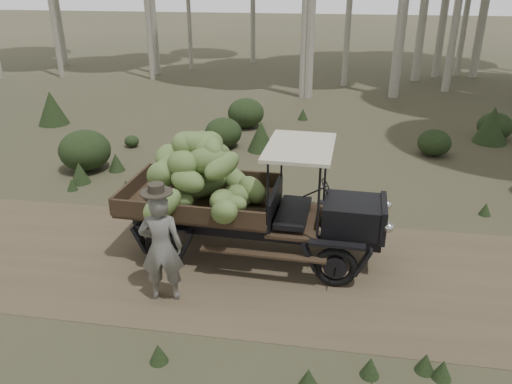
% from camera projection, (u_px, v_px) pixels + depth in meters
% --- Properties ---
extents(ground, '(120.00, 120.00, 0.00)m').
position_uv_depth(ground, '(284.00, 270.00, 9.15)').
color(ground, '#473D2B').
rests_on(ground, ground).
extents(dirt_track, '(70.00, 4.00, 0.01)m').
position_uv_depth(dirt_track, '(284.00, 270.00, 9.14)').
color(dirt_track, brown).
rests_on(dirt_track, ground).
extents(banana_truck, '(5.01, 2.51, 2.51)m').
position_uv_depth(banana_truck, '(226.00, 184.00, 9.17)').
color(banana_truck, black).
rests_on(banana_truck, ground).
extents(farmer, '(0.77, 0.59, 2.07)m').
position_uv_depth(farmer, '(161.00, 247.00, 7.99)').
color(farmer, '#615F59').
rests_on(farmer, ground).
extents(undergrowth, '(20.87, 22.90, 1.30)m').
position_uv_depth(undergrowth, '(315.00, 263.00, 8.43)').
color(undergrowth, '#233319').
rests_on(undergrowth, ground).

